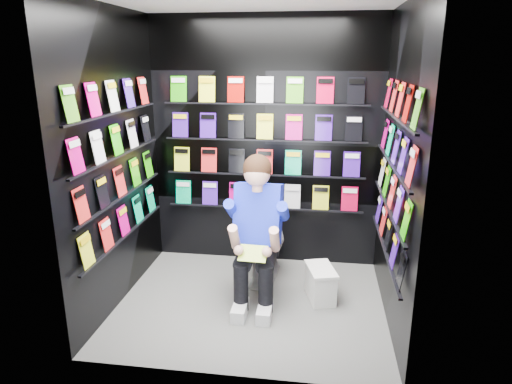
# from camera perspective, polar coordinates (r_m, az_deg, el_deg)

# --- Properties ---
(floor) EXTENTS (2.40, 2.40, 0.00)m
(floor) POSITION_cam_1_polar(r_m,az_deg,el_deg) (4.31, -0.64, -13.76)
(floor) COLOR #61615E
(floor) RESTS_ON ground
(wall_back) EXTENTS (2.40, 0.04, 2.60)m
(wall_back) POSITION_cam_1_polar(r_m,az_deg,el_deg) (4.80, 1.14, 5.99)
(wall_back) COLOR black
(wall_back) RESTS_ON floor
(wall_front) EXTENTS (2.40, 0.04, 2.60)m
(wall_front) POSITION_cam_1_polar(r_m,az_deg,el_deg) (2.88, -3.76, -1.14)
(wall_front) COLOR black
(wall_front) RESTS_ON floor
(wall_left) EXTENTS (0.04, 2.00, 2.60)m
(wall_left) POSITION_cam_1_polar(r_m,az_deg,el_deg) (4.18, -17.21, 3.70)
(wall_left) COLOR black
(wall_left) RESTS_ON floor
(wall_right) EXTENTS (0.04, 2.00, 2.60)m
(wall_right) POSITION_cam_1_polar(r_m,az_deg,el_deg) (3.84, 17.32, 2.60)
(wall_right) COLOR black
(wall_right) RESTS_ON floor
(comics_back) EXTENTS (2.10, 0.06, 1.37)m
(comics_back) POSITION_cam_1_polar(r_m,az_deg,el_deg) (4.77, 1.10, 5.99)
(comics_back) COLOR #C70938
(comics_back) RESTS_ON wall_back
(comics_left) EXTENTS (0.06, 1.70, 1.37)m
(comics_left) POSITION_cam_1_polar(r_m,az_deg,el_deg) (4.17, -16.85, 3.76)
(comics_left) COLOR #C70938
(comics_left) RESTS_ON wall_left
(comics_right) EXTENTS (0.06, 1.70, 1.37)m
(comics_right) POSITION_cam_1_polar(r_m,az_deg,el_deg) (3.83, 16.88, 2.69)
(comics_right) COLOR #C70938
(comics_right) RESTS_ON wall_right
(toilet) EXTENTS (0.46, 0.77, 0.73)m
(toilet) POSITION_cam_1_polar(r_m,az_deg,el_deg) (4.63, 0.96, -6.44)
(toilet) COLOR white
(toilet) RESTS_ON floor
(longbox) EXTENTS (0.30, 0.42, 0.28)m
(longbox) POSITION_cam_1_polar(r_m,az_deg,el_deg) (4.37, 8.05, -11.39)
(longbox) COLOR white
(longbox) RESTS_ON floor
(longbox_lid) EXTENTS (0.32, 0.44, 0.03)m
(longbox_lid) POSITION_cam_1_polar(r_m,az_deg,el_deg) (4.30, 8.14, -9.55)
(longbox_lid) COLOR white
(longbox_lid) RESTS_ON longbox
(reader) EXTENTS (0.61, 0.86, 1.53)m
(reader) POSITION_cam_1_polar(r_m,az_deg,el_deg) (4.13, 0.32, -2.91)
(reader) COLOR #0817BF
(reader) RESTS_ON toilet
(held_comic) EXTENTS (0.25, 0.15, 0.10)m
(held_comic) POSITION_cam_1_polar(r_m,az_deg,el_deg) (3.89, -0.40, -7.69)
(held_comic) COLOR green
(held_comic) RESTS_ON reader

